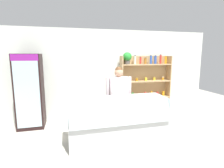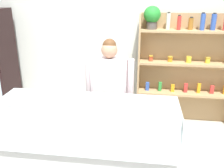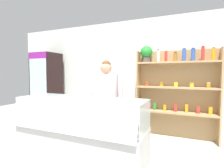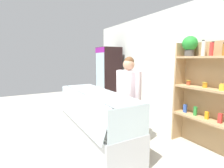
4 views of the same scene
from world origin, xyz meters
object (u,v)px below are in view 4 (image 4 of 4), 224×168
at_px(shelving_unit, 220,88).
at_px(deli_display_case, 96,129).
at_px(drinks_fridge, 109,79).
at_px(shop_clerk, 128,92).

xyz_separation_m(shelving_unit, deli_display_case, (-1.31, -1.60, -0.83)).
distance_m(drinks_fridge, shop_clerk, 2.36).
height_order(shelving_unit, shop_clerk, shelving_unit).
distance_m(shelving_unit, shop_clerk, 1.51).
xyz_separation_m(drinks_fridge, shop_clerk, (2.22, -0.79, -0.00)).
xyz_separation_m(shelving_unit, shop_clerk, (-1.11, -1.01, -0.16)).
relative_size(shelving_unit, shop_clerk, 1.22).
bearing_deg(drinks_fridge, shop_clerk, -19.53).
height_order(shelving_unit, deli_display_case, shelving_unit).
bearing_deg(shop_clerk, shelving_unit, 42.19).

